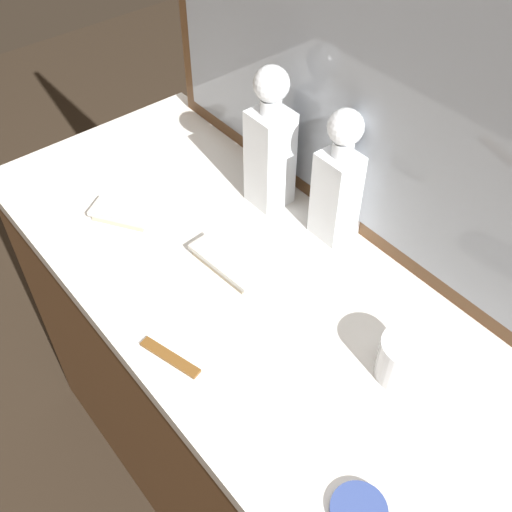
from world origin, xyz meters
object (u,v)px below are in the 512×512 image
(crystal_decanter_far_right, at_px, (338,188))
(silver_brush_far_right, at_px, (122,214))
(crystal_tumbler_left, at_px, (403,360))
(silver_brush_far_left, at_px, (226,264))
(tortoiseshell_comb, at_px, (170,357))
(crystal_decanter_far_left, at_px, (270,151))
(porcelain_dish, at_px, (359,510))

(crystal_decanter_far_right, height_order, silver_brush_far_right, crystal_decanter_far_right)
(crystal_decanter_far_right, distance_m, crystal_tumbler_left, 0.36)
(silver_brush_far_left, distance_m, tortoiseshell_comb, 0.23)
(crystal_decanter_far_left, relative_size, porcelain_dish, 3.85)
(silver_brush_far_right, height_order, tortoiseshell_comb, silver_brush_far_right)
(crystal_decanter_far_left, bearing_deg, porcelain_dish, -29.51)
(silver_brush_far_left, distance_m, porcelain_dish, 0.51)
(crystal_decanter_far_left, bearing_deg, crystal_decanter_far_right, 12.98)
(crystal_decanter_far_right, height_order, crystal_tumbler_left, crystal_decanter_far_right)
(crystal_tumbler_left, height_order, porcelain_dish, crystal_tumbler_left)
(crystal_tumbler_left, bearing_deg, crystal_decanter_far_left, 166.28)
(silver_brush_far_right, distance_m, silver_brush_far_left, 0.27)
(crystal_decanter_far_right, relative_size, porcelain_dish, 3.52)
(tortoiseshell_comb, bearing_deg, crystal_decanter_far_left, 117.89)
(crystal_decanter_far_left, distance_m, crystal_tumbler_left, 0.50)
(crystal_tumbler_left, relative_size, porcelain_dish, 1.05)
(crystal_decanter_far_right, xyz_separation_m, tortoiseshell_comb, (0.05, -0.44, -0.11))
(crystal_decanter_far_left, distance_m, tortoiseshell_comb, 0.47)
(silver_brush_far_left, bearing_deg, crystal_tumbler_left, 12.13)
(porcelain_dish, bearing_deg, crystal_decanter_far_right, 139.34)
(crystal_tumbler_left, relative_size, silver_brush_far_right, 0.61)
(crystal_decanter_far_left, relative_size, silver_brush_far_left, 1.90)
(crystal_tumbler_left, height_order, tortoiseshell_comb, crystal_tumbler_left)
(tortoiseshell_comb, bearing_deg, porcelain_dish, 9.01)
(silver_brush_far_left, xyz_separation_m, tortoiseshell_comb, (0.11, -0.20, -0.01))
(crystal_tumbler_left, bearing_deg, porcelain_dish, -61.95)
(crystal_tumbler_left, bearing_deg, silver_brush_far_left, -167.87)
(silver_brush_far_right, distance_m, porcelain_dish, 0.75)
(crystal_tumbler_left, distance_m, silver_brush_far_right, 0.65)
(crystal_decanter_far_left, distance_m, porcelain_dish, 0.70)
(crystal_decanter_far_left, relative_size, crystal_tumbler_left, 3.66)
(crystal_tumbler_left, distance_m, porcelain_dish, 0.25)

